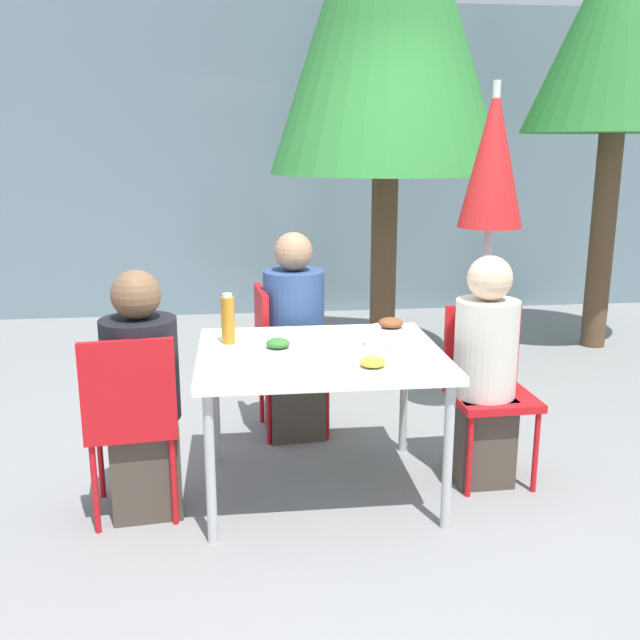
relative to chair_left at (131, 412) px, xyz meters
The scene contains 17 objects.
ground_plane 1.03m from the chair_left, 11.38° to the left, with size 24.00×24.00×0.00m, color gray.
building_facade 4.39m from the chair_left, 78.27° to the left, with size 10.00×0.20×3.00m.
dining_table 0.90m from the chair_left, 11.38° to the left, with size 1.16×0.96×0.73m.
chair_left is the anchor object (origin of this frame).
person_left 0.10m from the chair_left, 64.19° to the left, with size 0.34×0.34×1.15m.
chair_right 1.77m from the chair_left, ahead, with size 0.41×0.41×0.88m.
person_right 1.71m from the chair_left, ahead, with size 0.31×0.31×1.16m.
chair_far 1.19m from the chair_left, 52.78° to the left, with size 0.43×0.43×0.88m.
person_far 1.21m from the chair_left, 48.39° to the left, with size 0.35×0.35×1.21m.
closed_umbrella 2.39m from the chair_left, 25.81° to the left, with size 0.37×0.37×2.03m.
plate_0 1.41m from the chair_left, 21.80° to the left, with size 0.24×0.24×0.07m.
plate_1 1.10m from the chair_left, ahead, with size 0.21×0.21×0.06m.
plate_2 0.74m from the chair_left, 16.34° to the left, with size 0.21×0.21×0.06m.
bottle 0.65m from the chair_left, 39.37° to the left, with size 0.07×0.07×0.25m.
drinking_cup 1.18m from the chair_left, 11.03° to the left, with size 0.08×0.08×0.10m.
salad_bowl 1.29m from the chair_left, ahead, with size 0.16×0.16×0.05m.
tree_behind_left 4.80m from the chair_left, 35.86° to the left, with size 1.45×1.45×3.48m.
Camera 1 is at (-0.38, -3.24, 1.68)m, focal length 40.00 mm.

